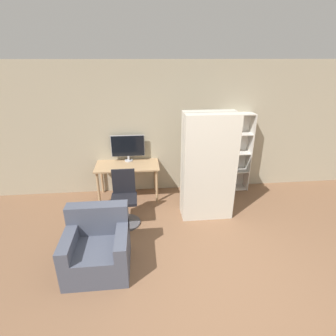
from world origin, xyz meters
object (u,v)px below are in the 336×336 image
at_px(bookshelf, 230,154).
at_px(mattress_far, 207,164).
at_px(office_chair, 125,202).
at_px(mattress_near, 210,170).
at_px(monitor, 128,147).
at_px(armchair, 98,247).

height_order(bookshelf, mattress_far, mattress_far).
bearing_deg(office_chair, mattress_near, -0.62).
bearing_deg(bookshelf, mattress_near, -123.14).
height_order(monitor, mattress_far, mattress_far).
distance_m(monitor, office_chair, 1.31).
height_order(mattress_near, mattress_far, mattress_near).
bearing_deg(mattress_far, bookshelf, 50.07).
relative_size(office_chair, bookshelf, 0.57).
bearing_deg(bookshelf, monitor, 179.42).
distance_m(office_chair, bookshelf, 2.52).
bearing_deg(office_chair, monitor, 87.33).
distance_m(monitor, bookshelf, 2.18).
bearing_deg(bookshelf, office_chair, -153.38).
bearing_deg(monitor, mattress_near, -38.81).
bearing_deg(mattress_near, mattress_far, 90.00).
distance_m(bookshelf, mattress_near, 1.36).
relative_size(monitor, armchair, 0.81).
distance_m(mattress_near, armchair, 2.17).
relative_size(office_chair, mattress_far, 0.50).
bearing_deg(office_chair, bookshelf, 26.62).
relative_size(office_chair, mattress_near, 0.50).
bearing_deg(armchair, mattress_far, 35.31).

